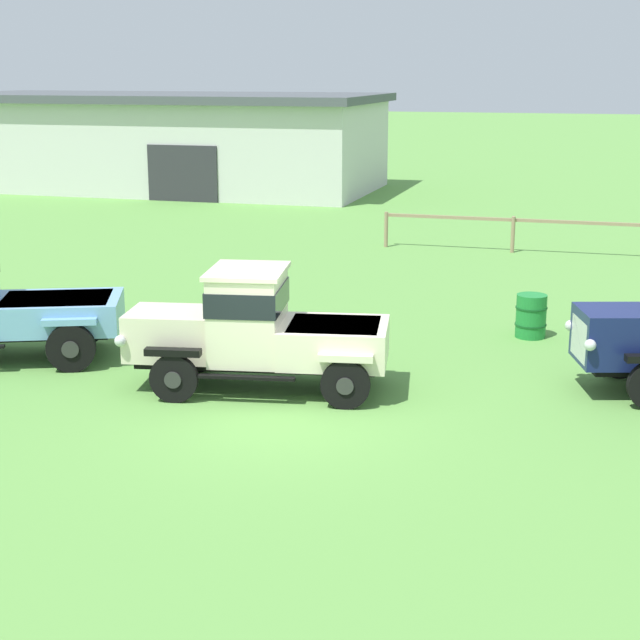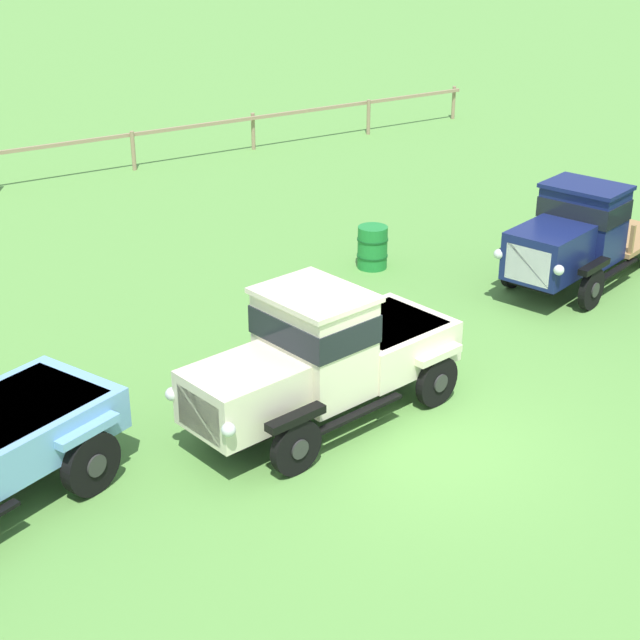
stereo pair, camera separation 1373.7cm
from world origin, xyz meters
name	(u,v)px [view 2 (the right image)]	position (x,y,z in m)	size (l,w,h in m)	color
ground_plane	(416,439)	(0.00, 0.00, 0.00)	(240.00, 240.00, 0.00)	#5B9342
paddock_fence	(254,124)	(6.22, 16.23, 0.84)	(16.14, 0.46, 1.13)	#997F60
vintage_truck_midrow_center	(322,355)	(-0.87, 1.27, 1.11)	(4.85, 2.58, 2.17)	black
vintage_truck_far_side	(575,235)	(6.39, 3.13, 1.10)	(5.17, 2.97, 2.10)	black
oil_drum_beside_row	(372,247)	(3.54, 6.16, 0.46)	(0.67, 0.67, 0.92)	#1E7F33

